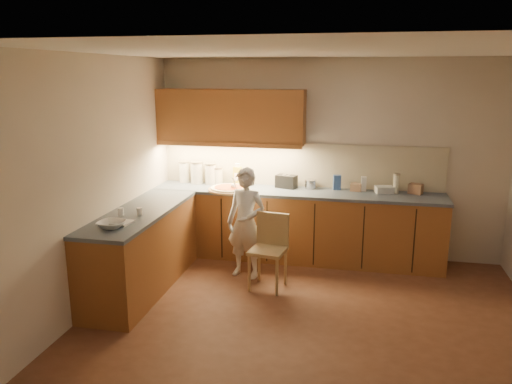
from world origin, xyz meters
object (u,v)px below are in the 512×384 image
at_px(wooden_chair, 270,245).
at_px(oil_jug, 238,175).
at_px(child, 246,223).
at_px(pizza_on_board, 229,189).
at_px(toaster, 286,181).

height_order(wooden_chair, oil_jug, oil_jug).
height_order(child, oil_jug, child).
distance_m(pizza_on_board, wooden_chair, 1.13).
xyz_separation_m(pizza_on_board, toaster, (0.70, 0.31, 0.06)).
relative_size(pizza_on_board, toaster, 1.83).
bearing_deg(pizza_on_board, oil_jug, 83.83).
bearing_deg(pizza_on_board, child, -57.42).
height_order(pizza_on_board, toaster, pizza_on_board).
distance_m(child, toaster, 0.99).
distance_m(child, oil_jug, 0.99).
bearing_deg(child, pizza_on_board, 136.46).
relative_size(wooden_chair, toaster, 2.85).
bearing_deg(child, toaster, 81.73).
bearing_deg(child, oil_jug, 124.22).
height_order(oil_jug, toaster, oil_jug).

